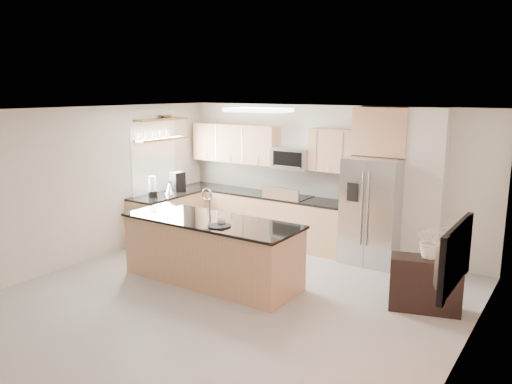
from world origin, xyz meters
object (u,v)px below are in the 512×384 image
Objects in this scene: blender at (153,188)px; bowl at (166,116)px; television at (444,254)px; cup at (221,221)px; kettle at (170,188)px; refrigerator at (373,211)px; flower_vase at (433,231)px; credenza at (425,284)px; coffee_maker at (178,182)px; island at (211,250)px; platter at (219,226)px; microwave at (293,158)px; range at (288,220)px.

bowl is at bearing 106.62° from blender.
blender is at bearing 73.04° from television.
cup is 0.46× the size of kettle.
refrigerator reaches higher than cup.
kettle is 0.78× the size of bowl.
flower_vase is at bearing 0.12° from blender.
credenza is 5.60m from bowl.
cup is 0.30× the size of blender.
coffee_maker is at bearing 154.50° from credenza.
island reaches higher than platter.
island reaches higher than coffee_maker.
kettle is 5.02m from flower_vase.
kettle is at bearing -40.69° from bowl.
bowl is at bearing 147.50° from platter.
microwave is at bearing 96.64° from platter.
island reaches higher than blender.
credenza is 1.27× the size of flower_vase.
microwave is 0.71× the size of television.
coffee_maker is (-2.09, -0.73, 0.63)m from range.
coffee_maker is at bearing -160.87° from range.
television is (5.58, -1.70, 0.26)m from blender.
kettle reaches higher than platter.
island is at bearing -91.23° from range.
island is at bearing 155.10° from cup.
microwave is 3.57m from credenza.
range is 2.59m from blender.
flower_vase is at bearing 17.32° from television.
television is at bearing -14.57° from island.
island is (-1.71, -2.17, -0.40)m from refrigerator.
cup is 0.35× the size of platter.
coffee_maker is at bearing 66.87° from television.
blender is 1.21× the size of bowl.
flower_vase is (1.32, -1.36, 0.18)m from refrigerator.
credenza is 3.57× the size of kettle.
platter is at bearing 78.30° from television.
range is 2.43m from cup.
microwave is 1.92× the size of blender.
coffee_maker is 5.12m from flower_vase.
microwave is at bearing 152.77° from flower_vase.
blender is (-2.34, 0.94, 0.08)m from cup.
credenza is (1.28, -1.41, -0.53)m from refrigerator.
coffee_maker is (-2.40, 1.73, 0.12)m from platter.
range is at bearing 88.44° from island.
blender is 0.56× the size of flower_vase.
flower_vase is at bearing -27.23° from microwave.
cup is 0.31× the size of coffee_maker.
coffee_maker is 1.15× the size of bowl.
coffee_maker is 1.29m from bowl.
television is at bearing -23.13° from coffee_maker.
coffee_maker is (-0.02, 0.69, 0.01)m from blender.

